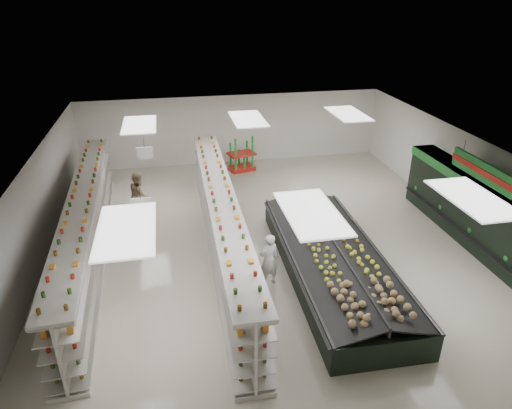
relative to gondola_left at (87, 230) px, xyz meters
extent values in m
plane|color=beige|center=(5.70, -0.45, -0.92)|extent=(16.00, 16.00, 0.00)
cube|color=white|center=(5.70, -0.45, 2.28)|extent=(14.00, 16.00, 0.02)
cube|color=white|center=(5.70, 7.55, 0.68)|extent=(14.00, 0.02, 3.20)
cube|color=white|center=(-1.30, -0.45, 0.68)|extent=(0.02, 16.00, 3.20)
cube|color=white|center=(12.70, -0.45, 0.68)|extent=(0.02, 16.00, 3.20)
cube|color=black|center=(12.25, -1.95, 0.18)|extent=(0.80, 8.00, 2.20)
cube|color=#1F742B|center=(12.23, -1.95, 1.13)|extent=(0.85, 8.00, 0.30)
cube|color=black|center=(12.00, -1.95, -0.37)|extent=(0.55, 7.80, 0.15)
cube|color=beige|center=(12.10, -1.95, 0.43)|extent=(0.45, 7.70, 0.03)
cube|color=beige|center=(12.10, -1.95, 0.73)|extent=(0.45, 7.70, 0.03)
cube|color=white|center=(1.90, -2.45, 1.83)|extent=(0.50, 0.06, 0.40)
cube|color=#B31C14|center=(1.90, -2.45, 1.83)|extent=(0.52, 0.02, 0.12)
cylinder|color=black|center=(1.90, -2.45, 2.13)|extent=(0.01, 0.01, 0.50)
cube|color=white|center=(1.90, 1.55, 1.83)|extent=(0.50, 0.06, 0.40)
cube|color=#B31C14|center=(1.90, 1.55, 1.83)|extent=(0.52, 0.02, 0.12)
cylinder|color=black|center=(1.90, 1.55, 2.13)|extent=(0.01, 0.01, 0.50)
cube|color=#1F742B|center=(11.95, -1.95, 1.73)|extent=(0.10, 3.20, 0.60)
cube|color=#B31C14|center=(11.89, -1.95, 1.73)|extent=(0.03, 3.20, 0.18)
cylinder|color=black|center=(11.95, -0.75, 2.13)|extent=(0.01, 0.01, 0.50)
cube|color=silver|center=(0.00, 0.00, -0.86)|extent=(1.35, 11.61, 0.12)
cube|color=silver|center=(0.00, 0.00, 0.04)|extent=(0.54, 11.57, 1.93)
cube|color=silver|center=(0.00, 0.00, 1.05)|extent=(1.35, 11.61, 0.08)
cube|color=beige|center=(-0.22, -0.01, -0.75)|extent=(0.90, 11.49, 0.03)
cube|color=beige|center=(-0.22, -0.01, -0.33)|extent=(0.90, 11.49, 0.03)
cube|color=beige|center=(-0.22, -0.01, 0.10)|extent=(0.90, 11.49, 0.03)
cube|color=beige|center=(-0.22, -0.01, 0.52)|extent=(0.90, 11.49, 0.03)
cube|color=beige|center=(-0.22, -0.01, 0.94)|extent=(0.90, 11.49, 0.03)
cube|color=beige|center=(0.22, 0.01, -0.75)|extent=(0.90, 11.49, 0.03)
cube|color=beige|center=(0.22, 0.01, -0.33)|extent=(0.90, 11.49, 0.03)
cube|color=beige|center=(0.22, 0.01, 0.10)|extent=(0.90, 11.49, 0.03)
cube|color=beige|center=(0.22, 0.01, 0.52)|extent=(0.90, 11.49, 0.03)
cube|color=beige|center=(0.22, 0.01, 0.94)|extent=(0.90, 11.49, 0.03)
cube|color=silver|center=(4.10, -0.62, -0.86)|extent=(1.01, 11.77, 0.12)
cube|color=silver|center=(4.10, -0.62, 0.06)|extent=(0.19, 11.76, 1.96)
cube|color=silver|center=(4.10, -0.62, 1.08)|extent=(1.01, 11.77, 0.08)
cube|color=beige|center=(3.88, -0.62, -0.75)|extent=(0.56, 11.66, 0.03)
cube|color=beige|center=(3.88, -0.62, -0.32)|extent=(0.56, 11.66, 0.03)
cube|color=beige|center=(3.88, -0.62, 0.11)|extent=(0.56, 11.66, 0.03)
cube|color=beige|center=(3.88, -0.62, 0.54)|extent=(0.56, 11.66, 0.03)
cube|color=beige|center=(3.88, -0.62, 0.97)|extent=(0.56, 11.66, 0.03)
cube|color=beige|center=(4.33, -0.62, -0.75)|extent=(0.56, 11.66, 0.03)
cube|color=beige|center=(4.33, -0.62, -0.32)|extent=(0.56, 11.66, 0.03)
cube|color=beige|center=(4.33, -0.62, 0.11)|extent=(0.56, 11.66, 0.03)
cube|color=beige|center=(4.33, -0.62, 0.54)|extent=(0.56, 11.66, 0.03)
cube|color=beige|center=(4.33, -0.62, 0.97)|extent=(0.56, 11.66, 0.03)
cube|color=black|center=(7.12, -2.49, -0.55)|extent=(2.74, 7.57, 0.75)
cube|color=#262626|center=(5.87, -2.46, -0.15)|extent=(0.24, 7.51, 0.06)
cube|color=#262626|center=(8.36, -2.52, -0.15)|extent=(0.24, 7.51, 0.06)
cube|color=black|center=(6.45, -2.47, -0.04)|extent=(1.55, 7.43, 0.38)
cube|color=black|center=(7.79, -2.50, -0.04)|extent=(1.55, 7.43, 0.38)
cube|color=#262626|center=(7.12, -2.49, 0.07)|extent=(0.22, 7.40, 0.27)
cube|color=#B31C14|center=(5.88, 6.34, -0.83)|extent=(1.28, 1.03, 0.19)
cube|color=red|center=(5.88, 6.34, -0.13)|extent=(1.34, 1.08, 0.09)
imported|color=white|center=(5.18, -2.56, -0.12)|extent=(0.67, 0.54, 1.60)
imported|color=tan|center=(1.50, 2.45, -0.05)|extent=(0.59, 0.89, 1.75)
camera|label=1|loc=(2.74, -13.09, 6.82)|focal=32.00mm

